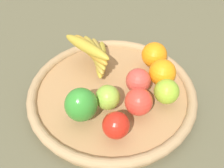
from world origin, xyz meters
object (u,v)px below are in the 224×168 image
at_px(bell_pepper, 81,105).
at_px(apple_4, 138,81).
at_px(apple_3, 139,102).
at_px(apple_1, 167,92).
at_px(orange_1, 162,73).
at_px(orange_0, 154,55).
at_px(apple_2, 116,125).
at_px(apple_0, 108,97).
at_px(banana_bunch, 94,53).

xyz_separation_m(bell_pepper, apple_4, (-0.07, 0.16, -0.01)).
xyz_separation_m(apple_3, apple_1, (-0.02, 0.08, -0.00)).
distance_m(orange_1, apple_3, 0.13).
relative_size(orange_0, apple_4, 1.10).
distance_m(apple_2, apple_1, 0.17).
xyz_separation_m(bell_pepper, apple_0, (-0.02, 0.07, -0.01)).
relative_size(apple_2, apple_1, 0.98).
distance_m(banana_bunch, apple_3, 0.22).
height_order(apple_3, orange_0, orange_0).
xyz_separation_m(apple_0, orange_0, (-0.14, 0.17, 0.01)).
bearing_deg(banana_bunch, apple_0, 3.08).
distance_m(apple_3, apple_4, 0.08).
relative_size(apple_0, apple_4, 0.95).
distance_m(orange_0, apple_1, 0.15).
relative_size(bell_pepper, apple_4, 1.36).
distance_m(banana_bunch, apple_1, 0.24).
bearing_deg(orange_1, bell_pepper, -70.62).
bearing_deg(orange_0, orange_1, -0.31).
bearing_deg(bell_pepper, apple_4, 22.48).
bearing_deg(apple_1, apple_4, -129.73).
bearing_deg(apple_3, orange_0, 151.45).
height_order(apple_0, orange_0, orange_0).
xyz_separation_m(orange_1, apple_1, (0.07, -0.01, -0.00)).
height_order(bell_pepper, orange_0, bell_pepper).
distance_m(orange_1, banana_bunch, 0.21).
relative_size(banana_bunch, bell_pepper, 1.85).
height_order(apple_2, orange_1, orange_1).
xyz_separation_m(apple_2, apple_3, (-0.06, 0.07, 0.00)).
distance_m(bell_pepper, apple_1, 0.23).
bearing_deg(apple_0, apple_1, 86.50).
relative_size(banana_bunch, apple_4, 2.52).
xyz_separation_m(banana_bunch, orange_0, (0.03, 0.17, -0.01)).
height_order(orange_1, apple_1, orange_1).
bearing_deg(apple_0, orange_0, 129.53).
height_order(orange_1, apple_3, orange_1).
bearing_deg(orange_0, apple_3, -28.55).
height_order(apple_2, bell_pepper, bell_pepper).
height_order(banana_bunch, apple_4, banana_bunch).
bearing_deg(apple_2, apple_3, 130.02).
xyz_separation_m(apple_2, orange_1, (-0.15, 0.16, 0.00)).
bearing_deg(apple_4, banana_bunch, -141.70).
bearing_deg(apple_1, orange_1, 171.59).
bearing_deg(bell_pepper, apple_0, 19.25).
relative_size(bell_pepper, apple_3, 1.31).
bearing_deg(apple_1, apple_0, -93.50).
distance_m(apple_2, bell_pepper, 0.10).
height_order(banana_bunch, apple_0, banana_bunch).
relative_size(orange_1, apple_0, 1.16).
relative_size(banana_bunch, apple_3, 2.42).
relative_size(bell_pepper, orange_0, 1.24).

